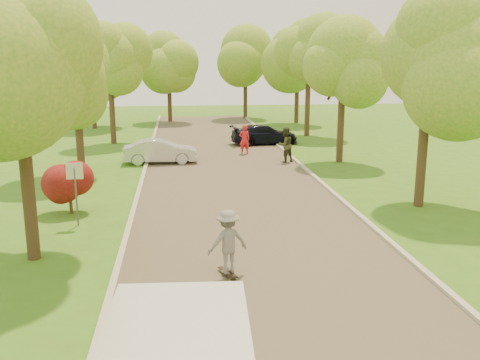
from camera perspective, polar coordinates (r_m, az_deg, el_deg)
name	(u,v)px	position (r m, az deg, el deg)	size (l,w,h in m)	color
ground	(265,262)	(15.18, 2.70, -8.69)	(100.00, 100.00, 0.00)	#3A6818
road	(235,192)	(22.74, -0.56, -1.28)	(8.00, 60.00, 0.01)	#4C4438
curb_left	(138,193)	(22.67, -10.80, -1.41)	(0.18, 60.00, 0.12)	#B2AD9E
curb_right	(327,188)	(23.49, 9.31, -0.85)	(0.18, 60.00, 0.12)	#B2AD9E
street_sign	(75,181)	(18.69, -17.18, -0.09)	(0.55, 0.06, 2.17)	#59595E
red_shrub	(69,184)	(20.32, -17.73, -0.46)	(1.70, 1.70, 1.95)	#382619
tree_l_mida	(26,74)	(15.44, -21.90, 10.47)	(4.71, 4.60, 7.39)	#382619
tree_l_midb	(80,80)	(26.32, -16.73, 10.22)	(4.30, 4.20, 6.62)	#382619
tree_l_far	(113,59)	(36.14, -13.42, 12.42)	(4.92, 4.80, 7.79)	#382619
tree_r_mida	(435,59)	(21.10, 20.12, 12.03)	(5.13, 5.00, 7.95)	#382619
tree_r_midb	(347,71)	(29.32, 11.30, 11.32)	(4.51, 4.40, 7.01)	#382619
tree_r_far	(312,54)	(39.10, 7.70, 13.20)	(5.33, 5.20, 8.34)	#382619
tree_bg_a	(93,61)	(44.39, -15.36, 12.15)	(5.12, 5.00, 7.72)	#382619
tree_bg_b	(300,58)	(47.11, 6.45, 12.81)	(5.12, 5.00, 7.95)	#382619
tree_bg_c	(171,64)	(47.92, -7.37, 12.17)	(4.92, 4.80, 7.33)	#382619
tree_bg_d	(248,60)	(50.35, 0.84, 12.64)	(5.12, 5.00, 7.72)	#382619
silver_sedan	(161,151)	(29.16, -8.47, 3.06)	(1.38, 3.95, 1.30)	silver
dark_sedan	(264,135)	(35.27, 2.61, 4.87)	(1.79, 4.40, 1.28)	black
longboard	(228,273)	(14.20, -1.30, -9.85)	(0.49, 0.90, 0.10)	black
skateboarder	(228,241)	(13.89, -1.32, -6.57)	(1.09, 0.63, 1.69)	gray
person_striped	(244,139)	(31.59, 0.47, 4.35)	(0.63, 0.41, 1.73)	red
person_olive	(285,145)	(29.11, 4.84, 3.75)	(0.93, 0.73, 1.92)	#373822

